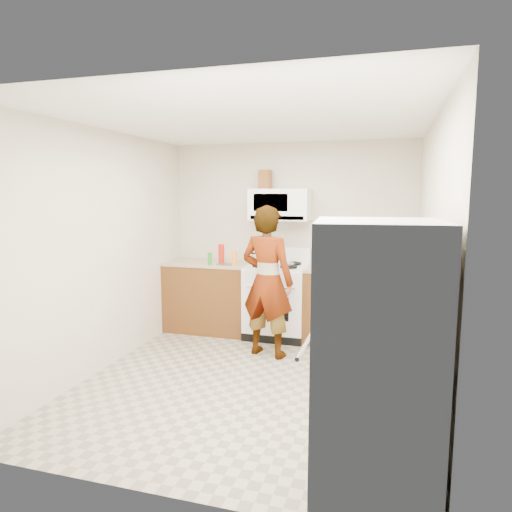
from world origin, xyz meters
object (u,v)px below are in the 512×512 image
at_px(microwave, 280,205).
at_px(kettle, 353,258).
at_px(gas_range, 277,299).
at_px(person, 267,282).
at_px(fridge, 374,367).
at_px(saucepan, 265,257).

relative_size(microwave, kettle, 4.26).
bearing_deg(gas_range, kettle, 14.37).
distance_m(person, fridge, 2.58).
distance_m(gas_range, person, 0.81).
height_order(person, kettle, person).
distance_m(gas_range, microwave, 1.22).
height_order(gas_range, person, person).
bearing_deg(person, microwave, -73.61).
bearing_deg(kettle, fridge, -70.11).
xyz_separation_m(gas_range, fridge, (1.30, -2.98, 0.36)).
relative_size(gas_range, saucepan, 4.73).
xyz_separation_m(gas_range, person, (0.06, -0.71, 0.37)).
relative_size(person, kettle, 9.62).
relative_size(gas_range, microwave, 1.49).
height_order(gas_range, kettle, gas_range).
height_order(kettle, saucepan, kettle).
relative_size(microwave, person, 0.44).
bearing_deg(saucepan, fridge, -64.09).
height_order(microwave, fridge, microwave).
height_order(person, fridge, person).
bearing_deg(saucepan, microwave, 11.02).
height_order(gas_range, microwave, microwave).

